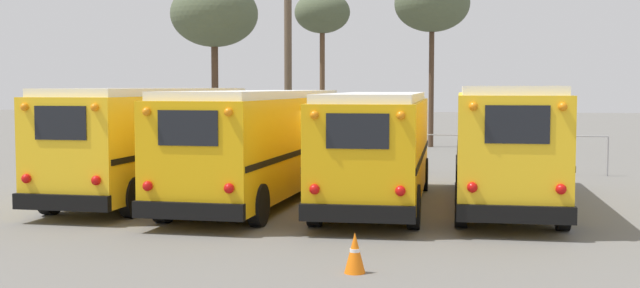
{
  "coord_description": "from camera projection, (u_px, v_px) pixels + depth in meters",
  "views": [
    {
      "loc": [
        3.76,
        -22.03,
        3.13
      ],
      "look_at": [
        0.0,
        -0.52,
        1.58
      ],
      "focal_mm": 45.0,
      "sensor_mm": 36.0,
      "label": 1
    }
  ],
  "objects": [
    {
      "name": "school_bus_0",
      "position": [
        157.0,
        137.0,
        23.26
      ],
      "size": [
        2.77,
        10.9,
        3.1
      ],
      "color": "yellow",
      "rests_on": "ground"
    },
    {
      "name": "school_bus_3",
      "position": [
        503.0,
        140.0,
        21.22
      ],
      "size": [
        2.49,
        10.19,
        3.16
      ],
      "color": "yellow",
      "rests_on": "ground"
    },
    {
      "name": "fence_line",
      "position": [
        356.0,
        145.0,
        29.64
      ],
      "size": [
        17.86,
        0.06,
        1.42
      ],
      "color": "#939399",
      "rests_on": "ground"
    },
    {
      "name": "bare_tree_0",
      "position": [
        214.0,
        15.0,
        37.89
      ],
      "size": [
        4.14,
        4.14,
        8.14
      ],
      "color": "#473323",
      "rests_on": "ground"
    },
    {
      "name": "bare_tree_2",
      "position": [
        322.0,
        14.0,
        42.79
      ],
      "size": [
        2.97,
        2.97,
        8.24
      ],
      "color": "brown",
      "rests_on": "ground"
    },
    {
      "name": "bare_tree_1",
      "position": [
        432.0,
        4.0,
        41.44
      ],
      "size": [
        3.9,
        3.9,
        8.91
      ],
      "color": "#473323",
      "rests_on": "ground"
    },
    {
      "name": "ground_plane",
      "position": [
        323.0,
        199.0,
        22.52
      ],
      "size": [
        160.0,
        160.0,
        0.0
      ],
      "primitive_type": "plane",
      "color": "#66635E"
    },
    {
      "name": "school_bus_2",
      "position": [
        377.0,
        145.0,
        20.99
      ],
      "size": [
        2.59,
        9.42,
        2.97
      ],
      "color": "#EAAA0F",
      "rests_on": "ground"
    },
    {
      "name": "traffic_cone",
      "position": [
        355.0,
        253.0,
        13.47
      ],
      "size": [
        0.36,
        0.36,
        0.7
      ],
      "color": "orange",
      "rests_on": "ground"
    },
    {
      "name": "school_bus_1",
      "position": [
        261.0,
        141.0,
        22.02
      ],
      "size": [
        2.95,
        10.86,
        3.03
      ],
      "color": "#EAAA0F",
      "rests_on": "ground"
    },
    {
      "name": "utility_pole",
      "position": [
        288.0,
        52.0,
        34.18
      ],
      "size": [
        1.8,
        0.32,
        8.98
      ],
      "color": "brown",
      "rests_on": "ground"
    }
  ]
}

